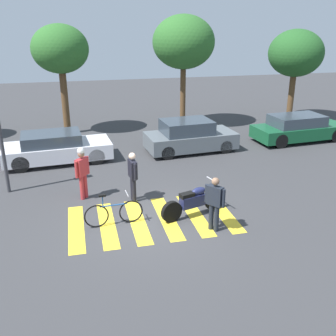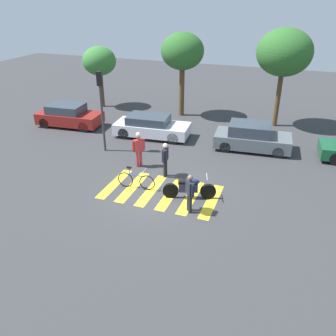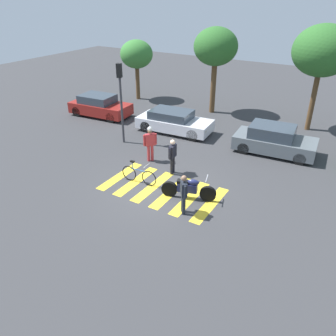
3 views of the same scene
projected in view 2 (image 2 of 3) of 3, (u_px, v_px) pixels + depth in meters
name	position (u px, v px, depth m)	size (l,w,h in m)	color
ground_plane	(161.00, 192.00, 15.49)	(60.00, 60.00, 0.00)	#38383A
police_motorcycle	(189.00, 188.00, 14.85)	(2.18, 0.91, 1.05)	black
leaning_bicycle	(136.00, 180.00, 15.61)	(1.73, 0.46, 1.02)	black
officer_on_foot	(165.00, 158.00, 16.39)	(0.26, 0.67, 1.68)	black
officer_by_motorcycle	(190.00, 191.00, 13.73)	(0.44, 0.54, 1.62)	#1E232D
pedestrian_bystander	(139.00, 147.00, 17.31)	(0.47, 0.53, 1.80)	#B22D33
crosswalk_stripes	(161.00, 192.00, 15.49)	(4.95, 2.82, 0.01)	yellow
car_maroon_wagon	(69.00, 116.00, 22.78)	(4.16, 2.13, 1.40)	black
car_white_van	(151.00, 126.00, 21.11)	(4.53, 2.16, 1.29)	black
car_grey_coupe	(252.00, 137.00, 19.41)	(4.18, 2.16, 1.45)	black
traffic_light_pole	(101.00, 99.00, 18.25)	(0.30, 0.35, 4.27)	#38383D
street_tree_near	(99.00, 61.00, 25.48)	(2.39, 2.39, 4.35)	brown
street_tree_mid	(182.00, 52.00, 23.14)	(2.82, 2.82, 5.53)	brown
street_tree_far	(284.00, 53.00, 21.09)	(3.30, 3.30, 5.98)	brown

